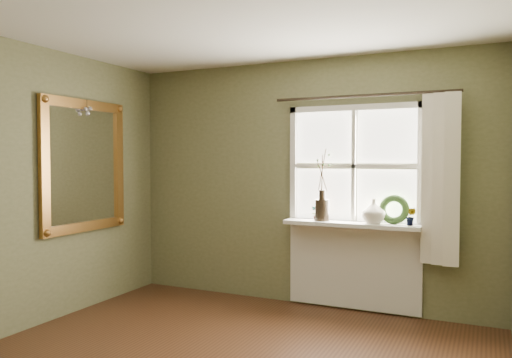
{
  "coord_description": "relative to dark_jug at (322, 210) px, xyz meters",
  "views": [
    {
      "loc": [
        1.79,
        -2.78,
        1.55
      ],
      "look_at": [
        -0.23,
        1.55,
        1.36
      ],
      "focal_mm": 35.0,
      "sensor_mm": 36.0,
      "label": 1
    }
  ],
  "objects": [
    {
      "name": "wall_back",
      "position": [
        -0.25,
        0.18,
        0.27
      ],
      "size": [
        4.0,
        0.1,
        2.6
      ],
      "primitive_type": "cube",
      "color": "#676844",
      "rests_on": "ground"
    },
    {
      "name": "window_frame",
      "position": [
        0.3,
        0.11,
        0.45
      ],
      "size": [
        1.36,
        0.06,
        1.24
      ],
      "color": "silver",
      "rests_on": "wall_back"
    },
    {
      "name": "window_sill",
      "position": [
        0.3,
        0.0,
        -0.13
      ],
      "size": [
        1.36,
        0.26,
        0.04
      ],
      "primitive_type": "cube",
      "color": "silver",
      "rests_on": "wall_back"
    },
    {
      "name": "window_apron",
      "position": [
        0.3,
        0.11,
        -0.57
      ],
      "size": [
        1.36,
        0.04,
        0.88
      ],
      "primitive_type": "cube",
      "color": "silver",
      "rests_on": "ground"
    },
    {
      "name": "dark_jug",
      "position": [
        0.0,
        0.0,
        0.0
      ],
      "size": [
        0.16,
        0.16,
        0.22
      ],
      "primitive_type": "cylinder",
      "rotation": [
        0.0,
        0.0,
        -0.11
      ],
      "color": "black",
      "rests_on": "window_sill"
    },
    {
      "name": "cream_vase",
      "position": [
        0.53,
        0.0,
        0.01
      ],
      "size": [
        0.29,
        0.29,
        0.24
      ],
      "primitive_type": "imported",
      "rotation": [
        0.0,
        0.0,
        -0.28
      ],
      "color": "beige",
      "rests_on": "window_sill"
    },
    {
      "name": "wreath",
      "position": [
        0.72,
        0.04,
        0.0
      ],
      "size": [
        0.29,
        0.14,
        0.3
      ],
      "primitive_type": "torus",
      "rotation": [
        1.36,
        0.0,
        0.03
      ],
      "color": "#2E4B21",
      "rests_on": "window_sill"
    },
    {
      "name": "potted_plant_left",
      "position": [
        -0.07,
        0.0,
        -0.03
      ],
      "size": [
        0.09,
        0.07,
        0.16
      ],
      "primitive_type": "imported",
      "rotation": [
        0.0,
        0.0,
        0.21
      ],
      "color": "#2E4B21",
      "rests_on": "window_sill"
    },
    {
      "name": "potted_plant_right",
      "position": [
        0.88,
        0.0,
        -0.02
      ],
      "size": [
        0.11,
        0.09,
        0.17
      ],
      "primitive_type": "imported",
      "rotation": [
        0.0,
        0.0,
        -0.15
      ],
      "color": "#2E4B21",
      "rests_on": "window_sill"
    },
    {
      "name": "curtain",
      "position": [
        1.14,
        0.01,
        0.34
      ],
      "size": [
        0.36,
        0.12,
        1.59
      ],
      "primitive_type": "cube",
      "color": "silver",
      "rests_on": "wall_back"
    },
    {
      "name": "curtain_rod",
      "position": [
        0.4,
        0.05,
        1.15
      ],
      "size": [
        1.84,
        0.03,
        0.03
      ],
      "primitive_type": "cylinder",
      "rotation": [
        0.0,
        1.57,
        0.0
      ],
      "color": "black",
      "rests_on": "wall_back"
    },
    {
      "name": "gilt_mirror",
      "position": [
        -2.21,
        -1.02,
        0.46
      ],
      "size": [
        0.1,
        1.13,
        1.35
      ],
      "color": "white",
      "rests_on": "wall_left"
    }
  ]
}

